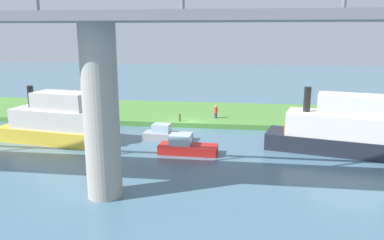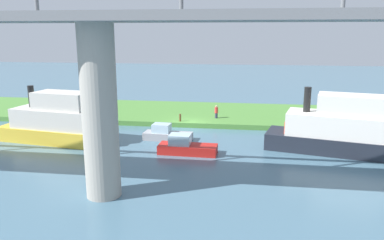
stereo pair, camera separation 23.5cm
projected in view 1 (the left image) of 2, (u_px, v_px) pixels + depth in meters
The scene contains 11 objects.
ground_plane at pixel (187, 128), 38.18m from camera, with size 160.00×160.00×0.00m, color #476B7F.
grassy_bank at pixel (194, 113), 43.91m from camera, with size 80.00×12.00×0.50m, color #4C8438.
bridge_pylon at pixel (101, 113), 21.16m from camera, with size 2.02×2.02×9.97m, color #9E998E.
bridge_span at pixel (96, 12), 19.95m from camera, with size 61.32×4.30×3.25m.
person_on_bank at pixel (216, 112), 40.16m from camera, with size 0.40×0.40×1.39m.
mooring_post at pixel (180, 118), 38.75m from camera, with size 0.20×0.20×0.77m, color brown.
motorboat_white at pixel (55, 122), 32.98m from camera, with size 9.93×4.61×4.89m.
pontoon_yellow at pixel (186, 147), 29.94m from camera, with size 4.70×1.81×1.55m.
motorboat_red at pixel (336, 129), 30.13m from camera, with size 10.60×5.62×5.16m.
houseboat_blue at pixel (166, 134), 33.81m from camera, with size 4.43×1.84×1.44m.
riverboat_paddlewheel at pixel (68, 124), 37.63m from camera, with size 4.59×2.86×1.44m.
Camera 1 is at (-5.50, 36.61, 9.38)m, focal length 35.21 mm.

